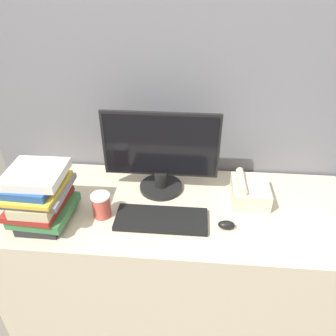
{
  "coord_description": "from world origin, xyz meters",
  "views": [
    {
      "loc": [
        0.06,
        -0.87,
        1.76
      ],
      "look_at": [
        -0.04,
        0.36,
        0.95
      ],
      "focal_mm": 35.0,
      "sensor_mm": 36.0,
      "label": 1
    }
  ],
  "objects_px": {
    "book_stack": "(40,196)",
    "coffee_cup": "(101,205)",
    "mouse": "(227,225)",
    "monitor": "(161,155)",
    "keyboard": "(161,219)",
    "desk_telephone": "(249,191)"
  },
  "relations": [
    {
      "from": "book_stack",
      "to": "coffee_cup",
      "type": "bearing_deg",
      "value": 10.02
    },
    {
      "from": "monitor",
      "to": "keyboard",
      "type": "distance_m",
      "value": 0.31
    },
    {
      "from": "monitor",
      "to": "book_stack",
      "type": "xyz_separation_m",
      "value": [
        -0.49,
        -0.27,
        -0.07
      ]
    },
    {
      "from": "monitor",
      "to": "coffee_cup",
      "type": "relative_size",
      "value": 4.89
    },
    {
      "from": "mouse",
      "to": "desk_telephone",
      "type": "distance_m",
      "value": 0.24
    },
    {
      "from": "keyboard",
      "to": "desk_telephone",
      "type": "xyz_separation_m",
      "value": [
        0.4,
        0.19,
        0.04
      ]
    },
    {
      "from": "desk_telephone",
      "to": "coffee_cup",
      "type": "bearing_deg",
      "value": -165.49
    },
    {
      "from": "keyboard",
      "to": "desk_telephone",
      "type": "relative_size",
      "value": 1.98
    },
    {
      "from": "monitor",
      "to": "desk_telephone",
      "type": "bearing_deg",
      "value": -7.11
    },
    {
      "from": "mouse",
      "to": "desk_telephone",
      "type": "height_order",
      "value": "desk_telephone"
    },
    {
      "from": "keyboard",
      "to": "coffee_cup",
      "type": "distance_m",
      "value": 0.28
    },
    {
      "from": "monitor",
      "to": "mouse",
      "type": "bearing_deg",
      "value": -40.28
    },
    {
      "from": "keyboard",
      "to": "coffee_cup",
      "type": "bearing_deg",
      "value": 176.63
    },
    {
      "from": "coffee_cup",
      "to": "book_stack",
      "type": "height_order",
      "value": "book_stack"
    },
    {
      "from": "keyboard",
      "to": "book_stack",
      "type": "xyz_separation_m",
      "value": [
        -0.52,
        -0.03,
        0.12
      ]
    },
    {
      "from": "mouse",
      "to": "book_stack",
      "type": "relative_size",
      "value": 0.26
    },
    {
      "from": "monitor",
      "to": "keyboard",
      "type": "relative_size",
      "value": 1.35
    },
    {
      "from": "monitor",
      "to": "mouse",
      "type": "relative_size",
      "value": 7.55
    },
    {
      "from": "monitor",
      "to": "keyboard",
      "type": "bearing_deg",
      "value": -83.86
    },
    {
      "from": "monitor",
      "to": "coffee_cup",
      "type": "distance_m",
      "value": 0.36
    },
    {
      "from": "monitor",
      "to": "desk_telephone",
      "type": "relative_size",
      "value": 2.68
    },
    {
      "from": "mouse",
      "to": "coffee_cup",
      "type": "height_order",
      "value": "coffee_cup"
    }
  ]
}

